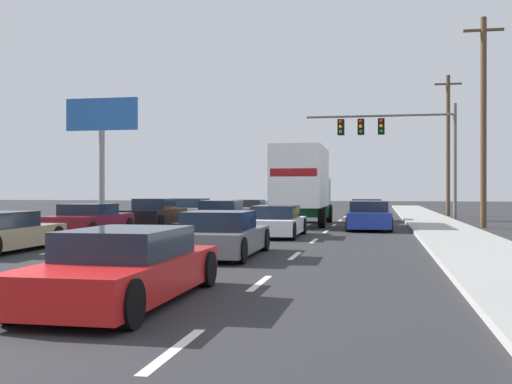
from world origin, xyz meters
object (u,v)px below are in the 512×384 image
at_px(roadside_billboard, 102,131).
at_px(car_silver, 192,210).
at_px(car_maroon, 89,221).
at_px(car_red, 125,268).
at_px(utility_pole_mid, 483,120).
at_px(utility_pole_far, 448,143).
at_px(car_orange, 249,211).
at_px(traffic_signal_mast, 386,133).
at_px(box_truck, 303,182).
at_px(car_blue, 369,216).
at_px(car_navy, 222,215).
at_px(car_white, 276,222).
at_px(car_yellow, 367,211).
at_px(car_gray, 222,236).
at_px(car_black, 155,214).

bearing_deg(roadside_billboard, car_silver, -14.25).
relative_size(car_maroon, roadside_billboard, 0.62).
height_order(car_red, roadside_billboard, roadside_billboard).
xyz_separation_m(utility_pole_mid, roadside_billboard, (-21.83, 6.31, 0.48)).
bearing_deg(utility_pole_far, car_orange, -142.77).
relative_size(car_red, utility_pole_mid, 0.48).
distance_m(car_red, traffic_signal_mast, 30.12).
xyz_separation_m(box_truck, car_blue, (3.26, -2.78, -1.54)).
distance_m(car_silver, car_navy, 7.64).
distance_m(car_maroon, car_red, 14.58).
xyz_separation_m(car_silver, utility_pole_mid, (15.46, -4.69, 4.44)).
bearing_deg(car_white, car_yellow, 76.10).
relative_size(car_white, car_yellow, 0.99).
bearing_deg(car_yellow, car_white, -103.90).
relative_size(car_white, roadside_billboard, 0.56).
bearing_deg(roadside_billboard, car_red, -64.46).
relative_size(car_yellow, roadside_billboard, 0.57).
bearing_deg(car_navy, utility_pole_mid, 9.89).
relative_size(car_gray, traffic_signal_mast, 0.50).
distance_m(car_black, car_white, 8.79).
bearing_deg(car_orange, utility_pole_far, 37.23).
relative_size(box_truck, car_red, 1.69).
bearing_deg(roadside_billboard, car_navy, -40.23).
xyz_separation_m(box_truck, car_red, (-0.17, -21.75, -1.60)).
height_order(box_truck, car_blue, box_truck).
bearing_deg(car_white, car_red, -90.34).
height_order(car_black, traffic_signal_mast, traffic_signal_mast).
height_order(car_maroon, car_red, car_maroon).
relative_size(car_maroon, car_orange, 1.12).
bearing_deg(car_yellow, utility_pole_far, 59.02).
relative_size(box_truck, traffic_signal_mast, 0.89).
xyz_separation_m(car_red, car_blue, (3.42, 18.97, 0.06)).
distance_m(car_gray, car_blue, 12.66).
height_order(box_truck, utility_pole_far, utility_pole_far).
distance_m(car_black, car_gray, 14.36).
xyz_separation_m(box_truck, traffic_signal_mast, (4.11, 7.70, 3.04)).
distance_m(car_yellow, roadside_billboard, 17.16).
bearing_deg(utility_pole_far, car_silver, -148.26).
bearing_deg(car_orange, car_yellow, 2.32).
height_order(car_maroon, car_orange, car_maroon).
bearing_deg(car_blue, utility_pole_mid, 24.45).
bearing_deg(car_maroon, car_white, 9.90).
bearing_deg(car_gray, car_orange, 99.60).
relative_size(car_silver, car_white, 0.99).
relative_size(car_navy, car_blue, 0.99).
bearing_deg(car_silver, car_white, -59.93).
bearing_deg(traffic_signal_mast, car_blue, -94.62).
bearing_deg(car_yellow, car_black, -144.66).
bearing_deg(car_yellow, box_truck, -121.71).
bearing_deg(box_truck, car_blue, -40.46).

